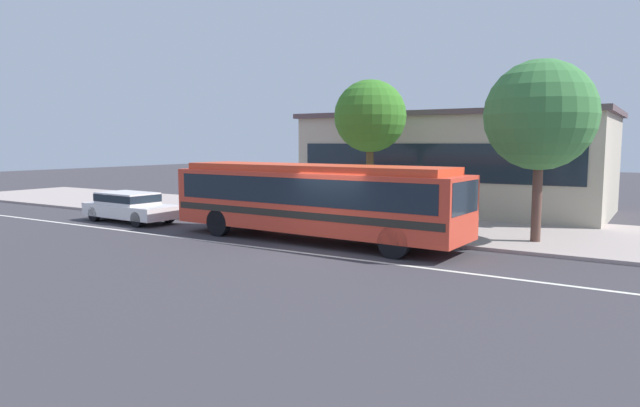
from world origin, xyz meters
TOP-DOWN VIEW (x-y plane):
  - ground_plane at (0.00, 0.00)m, footprint 120.00×120.00m
  - sidewalk_slab at (0.00, 6.53)m, footprint 60.00×8.00m
  - lane_stripe_center at (0.00, -0.80)m, footprint 56.00×0.16m
  - transit_bus at (-1.41, 1.18)m, footprint 11.10×2.92m
  - sedan_behind_bus at (-10.88, 1.02)m, footprint 4.68×2.10m
  - pedestrian_waiting_near_sign at (3.20, 4.18)m, footprint 0.48×0.48m
  - bus_stop_sign at (2.52, 3.17)m, footprint 0.12×0.44m
  - street_tree_near_stop at (-1.63, 5.93)m, footprint 3.02×3.02m
  - street_tree_mid_block at (5.37, 4.59)m, footprint 3.67×3.67m
  - station_building at (-0.09, 12.81)m, footprint 14.55×8.51m

SIDE VIEW (x-z plane):
  - ground_plane at x=0.00m, z-range 0.00..0.00m
  - lane_stripe_center at x=0.00m, z-range 0.00..0.01m
  - sidewalk_slab at x=0.00m, z-range 0.00..0.12m
  - sedan_behind_bus at x=-10.88m, z-range 0.08..1.37m
  - pedestrian_waiting_near_sign at x=3.20m, z-range 0.27..2.00m
  - transit_bus at x=-1.41m, z-range 0.22..2.92m
  - bus_stop_sign at x=2.52m, z-range 0.47..2.93m
  - station_building at x=-0.09m, z-range 0.01..4.93m
  - street_tree_mid_block at x=5.37m, z-range 1.31..7.39m
  - street_tree_near_stop at x=-1.63m, z-range 1.55..7.51m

